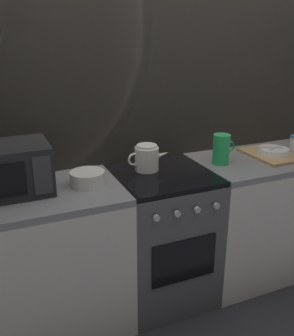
# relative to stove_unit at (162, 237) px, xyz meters

# --- Properties ---
(ground_plane) EXTENTS (8.00, 8.00, 0.00)m
(ground_plane) POSITION_rel_stove_unit_xyz_m (0.00, 0.00, -0.45)
(ground_plane) COLOR #2D2D33
(back_wall) EXTENTS (3.60, 0.05, 2.40)m
(back_wall) POSITION_rel_stove_unit_xyz_m (0.00, 0.32, 0.75)
(back_wall) COLOR #A39989
(back_wall) RESTS_ON ground_plane
(counter_left) EXTENTS (1.20, 0.60, 0.90)m
(counter_left) POSITION_rel_stove_unit_xyz_m (-0.90, 0.00, 0.00)
(counter_left) COLOR silver
(counter_left) RESTS_ON ground_plane
(stove_unit) EXTENTS (0.60, 0.63, 0.90)m
(stove_unit) POSITION_rel_stove_unit_xyz_m (0.00, 0.00, 0.00)
(stove_unit) COLOR #4C4C51
(stove_unit) RESTS_ON ground_plane
(counter_right) EXTENTS (1.20, 0.60, 0.90)m
(counter_right) POSITION_rel_stove_unit_xyz_m (0.90, 0.00, 0.00)
(counter_right) COLOR silver
(counter_right) RESTS_ON ground_plane
(microwave) EXTENTS (0.46, 0.35, 0.27)m
(microwave) POSITION_rel_stove_unit_xyz_m (-0.91, 0.07, 0.59)
(microwave) COLOR black
(microwave) RESTS_ON counter_left
(kettle) EXTENTS (0.28, 0.15, 0.17)m
(kettle) POSITION_rel_stove_unit_xyz_m (-0.07, 0.09, 0.53)
(kettle) COLOR white
(kettle) RESTS_ON stove_unit
(mixing_bowl) EXTENTS (0.20, 0.20, 0.08)m
(mixing_bowl) POSITION_rel_stove_unit_xyz_m (-0.48, 0.01, 0.49)
(mixing_bowl) COLOR silver
(mixing_bowl) RESTS_ON counter_left
(pitcher) EXTENTS (0.16, 0.11, 0.20)m
(pitcher) POSITION_rel_stove_unit_xyz_m (0.43, 0.01, 0.55)
(pitcher) COLOR green
(pitcher) RESTS_ON counter_right
(dish_pile) EXTENTS (0.30, 0.40, 0.07)m
(dish_pile) POSITION_rel_stove_unit_xyz_m (0.85, -0.00, 0.47)
(dish_pile) COLOR tan
(dish_pile) RESTS_ON counter_right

